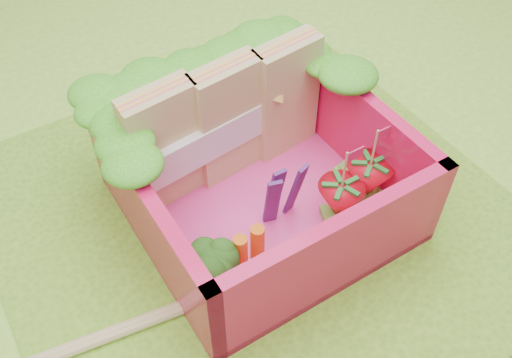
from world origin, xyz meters
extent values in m
plane|color=#80C136|center=(0.00, 0.00, 0.00)|extent=(14.00, 14.00, 0.00)
cube|color=#68A124|center=(0.00, 0.00, 0.01)|extent=(2.60, 2.60, 0.03)
cube|color=#F63E9A|center=(0.05, 0.01, 0.06)|extent=(1.30, 1.30, 0.05)
cube|color=#DE124B|center=(0.05, 0.63, 0.31)|extent=(1.30, 0.07, 0.55)
cube|color=#DE124B|center=(0.05, -0.60, 0.31)|extent=(1.30, 0.07, 0.55)
cube|color=#DE124B|center=(-0.56, 0.01, 0.31)|extent=(0.07, 1.30, 0.55)
cube|color=#DE124B|center=(0.67, 0.01, 0.31)|extent=(0.07, 1.30, 0.55)
ellipsoid|color=#338418|center=(-0.45, 0.59, 0.64)|extent=(0.30, 0.30, 0.11)
ellipsoid|color=#338418|center=(-0.34, 0.59, 0.64)|extent=(0.30, 0.30, 0.11)
ellipsoid|color=#338418|center=(-0.23, 0.59, 0.64)|extent=(0.30, 0.30, 0.11)
ellipsoid|color=#338418|center=(-0.12, 0.59, 0.64)|extent=(0.30, 0.30, 0.11)
ellipsoid|color=#338418|center=(0.00, 0.59, 0.64)|extent=(0.30, 0.30, 0.11)
ellipsoid|color=#338418|center=(0.11, 0.59, 0.64)|extent=(0.30, 0.30, 0.11)
ellipsoid|color=#338418|center=(0.22, 0.59, 0.64)|extent=(0.30, 0.30, 0.11)
ellipsoid|color=#338418|center=(0.33, 0.59, 0.64)|extent=(0.30, 0.30, 0.11)
ellipsoid|color=#338418|center=(0.44, 0.59, 0.64)|extent=(0.30, 0.30, 0.11)
ellipsoid|color=#338418|center=(0.55, 0.59, 0.64)|extent=(0.30, 0.30, 0.11)
ellipsoid|color=#338418|center=(-0.53, 0.11, 0.64)|extent=(0.27, 0.27, 0.10)
ellipsoid|color=#338418|center=(-0.53, 0.25, 0.64)|extent=(0.27, 0.27, 0.10)
ellipsoid|color=#338418|center=(-0.53, 0.39, 0.64)|extent=(0.27, 0.27, 0.10)
ellipsoid|color=#338418|center=(-0.53, 0.53, 0.64)|extent=(0.27, 0.27, 0.10)
ellipsoid|color=#338418|center=(-0.53, 0.67, 0.64)|extent=(0.27, 0.27, 0.10)
ellipsoid|color=#338418|center=(0.63, 0.11, 0.64)|extent=(0.27, 0.27, 0.10)
ellipsoid|color=#338418|center=(0.63, 0.25, 0.64)|extent=(0.27, 0.27, 0.10)
ellipsoid|color=#338418|center=(0.63, 0.39, 0.64)|extent=(0.27, 0.27, 0.10)
ellipsoid|color=#338418|center=(0.63, 0.53, 0.64)|extent=(0.27, 0.27, 0.10)
ellipsoid|color=#338418|center=(0.63, 0.67, 0.64)|extent=(0.27, 0.27, 0.10)
cube|color=tan|center=(-0.32, 0.34, 0.42)|extent=(0.40, 0.19, 0.69)
cube|color=tan|center=(0.05, 0.34, 0.42)|extent=(0.40, 0.19, 0.69)
cube|color=tan|center=(0.42, 0.34, 0.42)|extent=(0.40, 0.19, 0.69)
cube|color=silver|center=(0.05, 0.34, 0.39)|extent=(1.25, 0.31, 0.20)
cylinder|color=#5E9648|center=(-0.43, -0.32, 0.16)|extent=(0.12, 0.12, 0.15)
ellipsoid|color=#1B4A13|center=(-0.43, -0.32, 0.29)|extent=(0.31, 0.31, 0.12)
cylinder|color=#D75A12|center=(-0.26, -0.30, 0.20)|extent=(0.07, 0.07, 0.25)
cylinder|color=#D75A12|center=(-0.16, -0.29, 0.20)|extent=(0.07, 0.07, 0.24)
cube|color=#531B5E|center=(0.02, -0.15, 0.27)|extent=(0.07, 0.04, 0.38)
cube|color=#531B5E|center=(0.06, -0.11, 0.27)|extent=(0.07, 0.02, 0.38)
cube|color=#531B5E|center=(0.16, -0.14, 0.27)|extent=(0.07, 0.04, 0.38)
cone|color=red|center=(0.34, -0.29, 0.20)|extent=(0.24, 0.24, 0.24)
cylinder|color=tan|center=(0.34, -0.29, 0.44)|extent=(0.01, 0.01, 0.24)
cube|color=#CF225A|center=(0.39, -0.29, 0.52)|extent=(0.10, 0.01, 0.06)
cone|color=red|center=(0.55, -0.25, 0.20)|extent=(0.25, 0.25, 0.25)
cylinder|color=tan|center=(0.55, -0.25, 0.45)|extent=(0.01, 0.01, 0.24)
cube|color=#CF225A|center=(0.60, -0.25, 0.53)|extent=(0.10, 0.01, 0.06)
cube|color=#59AD36|center=(0.55, -0.06, 0.11)|extent=(0.33, 0.13, 0.05)
cube|color=#59AD36|center=(0.55, -0.27, 0.11)|extent=(0.33, 0.16, 0.05)
cube|color=#59AD36|center=(0.26, -0.37, 0.11)|extent=(0.17, 0.32, 0.05)
cube|color=tan|center=(-1.13, -0.25, 0.05)|extent=(1.99, 0.34, 0.05)
cube|color=tan|center=(-1.08, -0.23, 0.05)|extent=(1.99, 0.34, 0.05)
camera|label=1|loc=(-1.02, -1.65, 2.43)|focal=40.00mm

